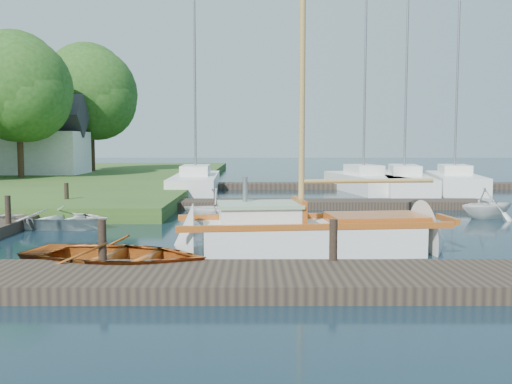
{
  "coord_description": "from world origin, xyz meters",
  "views": [
    {
      "loc": [
        -0.02,
        -15.96,
        2.6
      ],
      "look_at": [
        0.0,
        0.0,
        1.2
      ],
      "focal_mm": 40.0,
      "sensor_mm": 36.0,
      "label": 1
    }
  ],
  "objects_px": {
    "tender_b": "(219,205)",
    "tender_d": "(488,201)",
    "dinghy": "(116,251)",
    "tender_a": "(55,215)",
    "marina_boat_0": "(196,181)",
    "sailboat": "(316,238)",
    "tree_3": "(18,88)",
    "marina_boat_2": "(363,180)",
    "mooring_post_1": "(102,240)",
    "mooring_post_4": "(8,210)",
    "mooring_post_2": "(333,240)",
    "tree_7": "(91,93)",
    "mooring_post_5": "(67,194)",
    "house_c": "(45,142)",
    "marina_boat_4": "(454,180)",
    "marina_boat_3": "(404,181)"
  },
  "relations": [
    {
      "from": "tender_b",
      "to": "tree_3",
      "type": "bearing_deg",
      "value": 53.28
    },
    {
      "from": "tender_a",
      "to": "marina_boat_2",
      "type": "xyz_separation_m",
      "value": [
        11.88,
        12.98,
        0.2
      ]
    },
    {
      "from": "mooring_post_2",
      "to": "mooring_post_4",
      "type": "bearing_deg",
      "value": 149.53
    },
    {
      "from": "mooring_post_2",
      "to": "tender_a",
      "type": "xyz_separation_m",
      "value": [
        -7.64,
        6.28,
        -0.33
      ]
    },
    {
      "from": "tender_b",
      "to": "marina_boat_2",
      "type": "relative_size",
      "value": 0.22
    },
    {
      "from": "sailboat",
      "to": "house_c",
      "type": "height_order",
      "value": "sailboat"
    },
    {
      "from": "tree_3",
      "to": "tree_7",
      "type": "bearing_deg",
      "value": 75.96
    },
    {
      "from": "mooring_post_2",
      "to": "tree_7",
      "type": "height_order",
      "value": "tree_7"
    },
    {
      "from": "mooring_post_2",
      "to": "marina_boat_4",
      "type": "distance_m",
      "value": 21.37
    },
    {
      "from": "tree_7",
      "to": "marina_boat_2",
      "type": "bearing_deg",
      "value": -33.62
    },
    {
      "from": "tree_3",
      "to": "mooring_post_1",
      "type": "bearing_deg",
      "value": -64.49
    },
    {
      "from": "marina_boat_0",
      "to": "marina_boat_4",
      "type": "bearing_deg",
      "value": -89.06
    },
    {
      "from": "mooring_post_2",
      "to": "tender_d",
      "type": "xyz_separation_m",
      "value": [
        6.44,
        8.4,
        -0.12
      ]
    },
    {
      "from": "sailboat",
      "to": "tree_3",
      "type": "relative_size",
      "value": 1.12
    },
    {
      "from": "tender_b",
      "to": "tree_7",
      "type": "bearing_deg",
      "value": 38.98
    },
    {
      "from": "mooring_post_5",
      "to": "house_c",
      "type": "height_order",
      "value": "house_c"
    },
    {
      "from": "house_c",
      "to": "tree_3",
      "type": "bearing_deg",
      "value": -89.97
    },
    {
      "from": "mooring_post_1",
      "to": "marina_boat_2",
      "type": "height_order",
      "value": "marina_boat_2"
    },
    {
      "from": "tree_7",
      "to": "sailboat",
      "type": "bearing_deg",
      "value": -64.92
    },
    {
      "from": "mooring_post_4",
      "to": "tree_3",
      "type": "distance_m",
      "value": 20.02
    },
    {
      "from": "mooring_post_2",
      "to": "dinghy",
      "type": "distance_m",
      "value": 4.37
    },
    {
      "from": "house_c",
      "to": "tender_a",
      "type": "bearing_deg",
      "value": -69.24
    },
    {
      "from": "tender_a",
      "to": "tender_b",
      "type": "relative_size",
      "value": 1.51
    },
    {
      "from": "dinghy",
      "to": "tree_3",
      "type": "distance_m",
      "value": 25.82
    },
    {
      "from": "mooring_post_1",
      "to": "marina_boat_4",
      "type": "xyz_separation_m",
      "value": [
        13.6,
        19.34,
        -0.14
      ]
    },
    {
      "from": "tender_b",
      "to": "mooring_post_1",
      "type": "bearing_deg",
      "value": 179.85
    },
    {
      "from": "mooring_post_5",
      "to": "sailboat",
      "type": "relative_size",
      "value": 0.08
    },
    {
      "from": "tender_b",
      "to": "tender_d",
      "type": "height_order",
      "value": "tender_b"
    },
    {
      "from": "marina_boat_4",
      "to": "tree_7",
      "type": "distance_m",
      "value": 26.07
    },
    {
      "from": "mooring_post_1",
      "to": "tree_7",
      "type": "height_order",
      "value": "tree_7"
    },
    {
      "from": "mooring_post_1",
      "to": "mooring_post_2",
      "type": "bearing_deg",
      "value": 0.0
    },
    {
      "from": "mooring_post_5",
      "to": "marina_boat_4",
      "type": "xyz_separation_m",
      "value": [
        17.6,
        9.34,
        -0.14
      ]
    },
    {
      "from": "mooring_post_2",
      "to": "tender_b",
      "type": "distance_m",
      "value": 7.38
    },
    {
      "from": "mooring_post_1",
      "to": "marina_boat_4",
      "type": "bearing_deg",
      "value": 54.89
    },
    {
      "from": "mooring_post_4",
      "to": "dinghy",
      "type": "distance_m",
      "value": 6.21
    },
    {
      "from": "marina_boat_0",
      "to": "mooring_post_5",
      "type": "bearing_deg",
      "value": 154.0
    },
    {
      "from": "marina_boat_3",
      "to": "tree_3",
      "type": "relative_size",
      "value": 1.26
    },
    {
      "from": "dinghy",
      "to": "tender_d",
      "type": "relative_size",
      "value": 1.74
    },
    {
      "from": "tender_a",
      "to": "marina_boat_0",
      "type": "bearing_deg",
      "value": 1.0
    },
    {
      "from": "marina_boat_0",
      "to": "tree_3",
      "type": "xyz_separation_m",
      "value": [
        -10.87,
        4.39,
        5.25
      ]
    },
    {
      "from": "mooring_post_5",
      "to": "marina_boat_4",
      "type": "distance_m",
      "value": 19.92
    },
    {
      "from": "sailboat",
      "to": "mooring_post_1",
      "type": "bearing_deg",
      "value": -157.8
    },
    {
      "from": "mooring_post_1",
      "to": "mooring_post_5",
      "type": "relative_size",
      "value": 1.0
    },
    {
      "from": "dinghy",
      "to": "marina_boat_2",
      "type": "distance_m",
      "value": 20.71
    },
    {
      "from": "tender_a",
      "to": "marina_boat_0",
      "type": "xyz_separation_m",
      "value": [
        3.02,
        12.39,
        0.19
      ]
    },
    {
      "from": "mooring_post_1",
      "to": "mooring_post_2",
      "type": "relative_size",
      "value": 1.0
    },
    {
      "from": "mooring_post_4",
      "to": "house_c",
      "type": "relative_size",
      "value": 0.15
    },
    {
      "from": "dinghy",
      "to": "tender_a",
      "type": "relative_size",
      "value": 1.07
    },
    {
      "from": "mooring_post_4",
      "to": "tender_a",
      "type": "distance_m",
      "value": 1.57
    },
    {
      "from": "tender_d",
      "to": "tree_3",
      "type": "bearing_deg",
      "value": 33.49
    }
  ]
}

